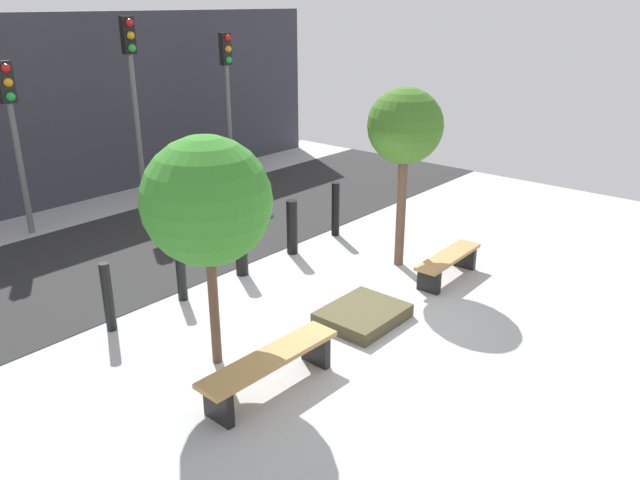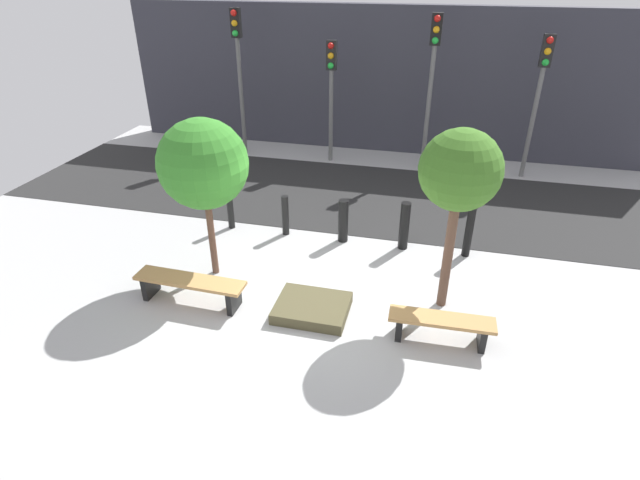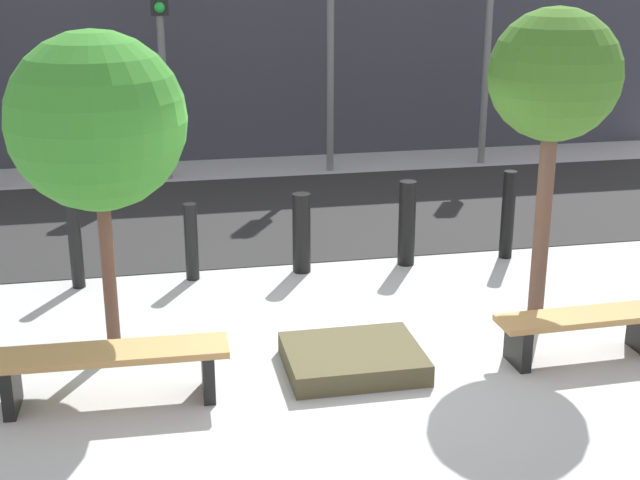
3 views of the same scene
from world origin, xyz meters
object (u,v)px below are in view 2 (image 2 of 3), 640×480
(bollard_left, at_px, (285,215))
(traffic_light_west, at_px, (238,58))
(tree_behind_left_bench, at_px, (203,165))
(tree_behind_right_bench, at_px, (460,172))
(traffic_light_mid_west, at_px, (331,80))
(bench_right, at_px, (441,324))
(traffic_light_mid_east, at_px, (433,67))
(bollard_center, at_px, (343,221))
(bollard_far_right, at_px, (469,232))
(planter_bed, at_px, (312,308))
(bollard_right, at_px, (404,226))
(traffic_light_east, at_px, (541,82))
(bench_left, at_px, (190,285))
(bollard_far_left, at_px, (230,206))

(bollard_left, relative_size, traffic_light_west, 0.22)
(tree_behind_left_bench, xyz_separation_m, tree_behind_right_bench, (4.28, 0.00, 0.26))
(tree_behind_right_bench, xyz_separation_m, traffic_light_mid_west, (-3.51, 6.63, -0.10))
(bench_right, xyz_separation_m, traffic_light_mid_east, (-0.77, 7.62, 2.52))
(bench_right, distance_m, tree_behind_right_bench, 2.37)
(bench_right, relative_size, tree_behind_left_bench, 0.55)
(bollard_left, relative_size, traffic_light_mid_west, 0.27)
(bollard_center, relative_size, bollard_far_right, 0.87)
(planter_bed, relative_size, bollard_far_right, 1.12)
(bollard_far_right, bearing_deg, bollard_right, 180.00)
(planter_bed, relative_size, tree_behind_right_bench, 0.39)
(bollard_center, bearing_deg, bench_right, -52.72)
(bench_right, bearing_deg, planter_bed, 173.00)
(traffic_light_mid_east, relative_size, traffic_light_east, 1.11)
(bench_left, height_order, bollard_far_left, bollard_far_left)
(bollard_left, distance_m, traffic_light_mid_west, 5.18)
(tree_behind_right_bench, xyz_separation_m, bollard_center, (-2.14, 1.82, -1.99))
(bench_left, bearing_deg, bollard_right, 41.05)
(bollard_far_left, height_order, traffic_light_mid_west, traffic_light_mid_west)
(bench_left, height_order, tree_behind_right_bench, tree_behind_right_bench)
(bench_left, distance_m, bollard_far_right, 5.48)
(bollard_left, xyz_separation_m, traffic_light_west, (-2.83, 4.82, 2.40))
(traffic_light_mid_west, bearing_deg, bollard_far_right, -50.73)
(traffic_light_west, distance_m, traffic_light_mid_east, 5.49)
(tree_behind_right_bench, bearing_deg, traffic_light_west, 133.32)
(tree_behind_left_bench, height_order, traffic_light_mid_east, traffic_light_mid_east)
(traffic_light_mid_east, height_order, traffic_light_east, traffic_light_mid_east)
(bollard_far_left, distance_m, bollard_center, 2.56)
(bollard_center, height_order, traffic_light_west, traffic_light_west)
(bollard_far_left, xyz_separation_m, traffic_light_east, (6.68, 4.81, 2.05))
(bollard_far_left, relative_size, traffic_light_mid_east, 0.25)
(planter_bed, bearing_deg, traffic_light_mid_west, 100.47)
(traffic_light_west, relative_size, traffic_light_mid_east, 1.00)
(tree_behind_right_bench, relative_size, traffic_light_mid_west, 0.92)
(bollard_center, relative_size, traffic_light_east, 0.26)
(bollard_center, bearing_deg, traffic_light_east, 49.48)
(bench_right, distance_m, traffic_light_mid_west, 8.64)
(bench_left, relative_size, traffic_light_mid_west, 0.58)
(traffic_light_mid_east, bearing_deg, planter_bed, -100.47)
(bench_left, distance_m, tree_behind_right_bench, 4.87)
(traffic_light_mid_west, relative_size, traffic_light_east, 0.92)
(bench_right, relative_size, traffic_light_east, 0.44)
(bollard_left, distance_m, bollard_right, 2.56)
(bollard_far_left, bearing_deg, traffic_light_west, 107.86)
(planter_bed, bearing_deg, bench_left, -174.66)
(bollard_right, xyz_separation_m, traffic_light_west, (-5.40, 4.82, 2.33))
(bollard_far_right, bearing_deg, planter_bed, -134.50)
(bollard_center, relative_size, traffic_light_mid_east, 0.23)
(bollard_right, height_order, traffic_light_mid_east, traffic_light_mid_east)
(bench_right, bearing_deg, bench_left, 178.35)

